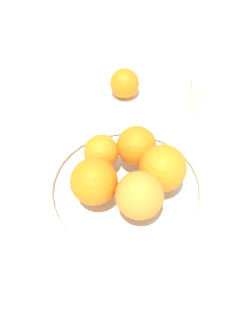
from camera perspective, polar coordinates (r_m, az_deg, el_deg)
The scene contains 6 objects.
ground_plane at distance 0.63m, azimuth 0.00°, elevation -4.57°, with size 4.00×4.00×0.00m, color white.
fruit_bowl at distance 0.62m, azimuth 0.00°, elevation -3.45°, with size 0.31×0.31×0.04m.
orange_pile at distance 0.56m, azimuth 0.56°, elevation -0.51°, with size 0.20×0.19×0.08m.
stray_orange at distance 0.82m, azimuth -0.25°, elevation 14.53°, with size 0.07×0.07×0.07m, color orange.
drinking_glass at distance 0.74m, azimuth 13.48°, elevation 10.95°, with size 0.08×0.08×0.13m, color silver.
napkin_folded at distance 0.86m, azimuth -10.80°, elevation 13.09°, with size 0.12×0.12×0.01m, color silver.
Camera 1 is at (-0.12, -0.33, 0.52)m, focal length 35.00 mm.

